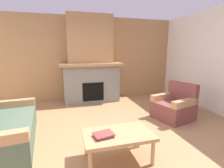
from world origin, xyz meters
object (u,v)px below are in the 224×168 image
(coffee_table, at_px, (118,137))
(fireplace, at_px, (91,65))
(couch, at_px, (4,128))
(armchair, at_px, (174,106))

(coffee_table, bearing_deg, fireplace, 88.55)
(fireplace, distance_m, coffee_table, 3.26)
(fireplace, relative_size, couch, 1.43)
(fireplace, distance_m, couch, 3.01)
(fireplace, relative_size, coffee_table, 2.70)
(fireplace, distance_m, armchair, 2.78)
(fireplace, xyz_separation_m, couch, (-1.86, -2.19, -0.88))
(fireplace, xyz_separation_m, armchair, (1.69, -2.02, -0.87))
(fireplace, bearing_deg, armchair, -49.99)
(fireplace, bearing_deg, coffee_table, -91.45)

